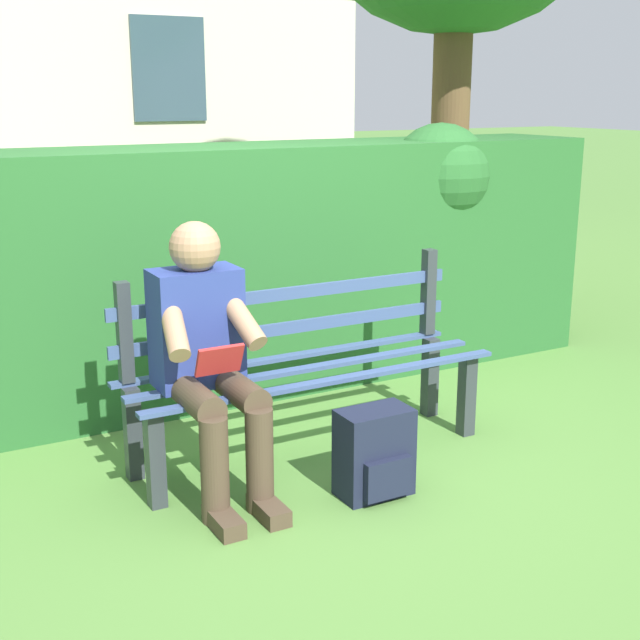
{
  "coord_description": "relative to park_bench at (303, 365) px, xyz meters",
  "views": [
    {
      "loc": [
        1.81,
        3.39,
        1.71
      ],
      "look_at": [
        0.0,
        0.1,
        0.7
      ],
      "focal_mm": 47.96,
      "sensor_mm": 36.0,
      "label": 1
    }
  ],
  "objects": [
    {
      "name": "ground",
      "position": [
        0.0,
        0.07,
        -0.44
      ],
      "size": [
        60.0,
        60.0,
        0.0
      ],
      "primitive_type": "plane",
      "color": "#517F38"
    },
    {
      "name": "park_bench",
      "position": [
        0.0,
        0.0,
        0.0
      ],
      "size": [
        1.8,
        0.48,
        0.91
      ],
      "color": "#2D3338",
      "rests_on": "ground"
    },
    {
      "name": "person_seated",
      "position": [
        0.55,
        0.17,
        0.19
      ],
      "size": [
        0.44,
        0.73,
        1.18
      ],
      "color": "navy",
      "rests_on": "ground"
    },
    {
      "name": "hedge_backdrop",
      "position": [
        -0.04,
        -1.03,
        0.31
      ],
      "size": [
        4.84,
        0.78,
        1.52
      ],
      "color": "#265B28",
      "rests_on": "ground"
    },
    {
      "name": "backpack",
      "position": [
        -0.05,
        0.57,
        -0.25
      ],
      "size": [
        0.32,
        0.26,
        0.39
      ],
      "color": "#191E33",
      "rests_on": "ground"
    }
  ]
}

